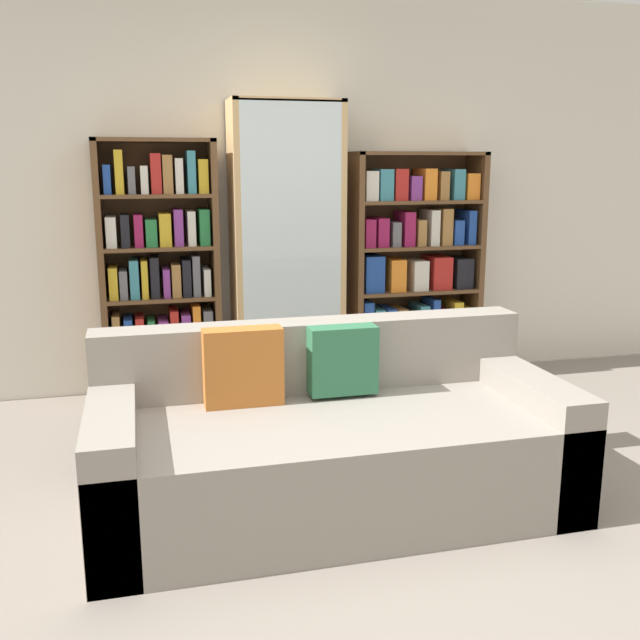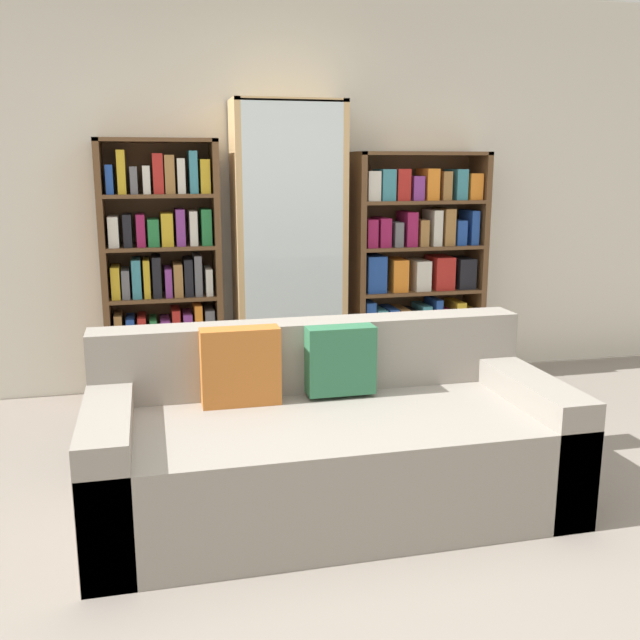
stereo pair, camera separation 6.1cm
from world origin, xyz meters
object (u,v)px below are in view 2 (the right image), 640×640
bookshelf_left (163,277)px  couch (327,444)px  display_cabinet (289,249)px  bookshelf_right (417,271)px  wine_bottle (370,392)px

bookshelf_left → couch: bearing=-69.5°
couch → display_cabinet: (0.17, 1.76, 0.69)m
couch → bookshelf_left: size_ratio=1.24×
bookshelf_right → wine_bottle: bearing=-129.0°
bookshelf_left → bookshelf_right: (1.77, -0.00, -0.02)m
bookshelf_left → wine_bottle: bearing=-29.8°
bookshelf_right → wine_bottle: (-0.56, -0.69, -0.64)m
bookshelf_right → display_cabinet: bearing=-179.0°
couch → wine_bottle: couch is taller
display_cabinet → bookshelf_right: size_ratio=1.20×
display_cabinet → wine_bottle: (0.37, -0.68, -0.82)m
wine_bottle → couch: bearing=-116.8°
couch → display_cabinet: 1.90m
bookshelf_right → couch: bearing=-122.0°
display_cabinet → bookshelf_left: bearing=178.9°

